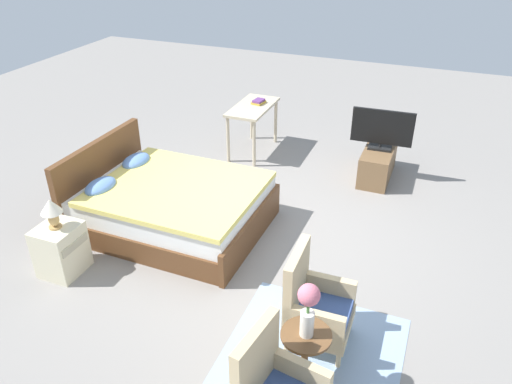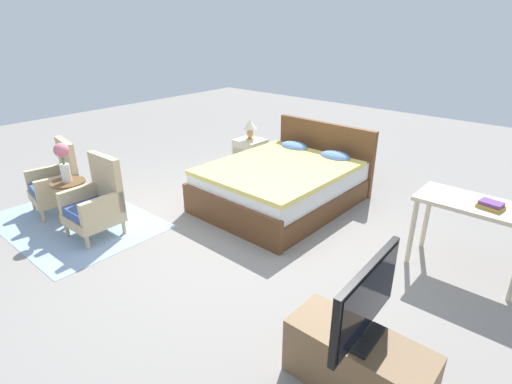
% 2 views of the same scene
% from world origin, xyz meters
% --- Properties ---
extents(ground_plane, '(16.00, 16.00, 0.00)m').
position_xyz_m(ground_plane, '(0.00, 0.00, 0.00)').
color(ground_plane, gray).
extents(floor_rug, '(2.10, 1.50, 0.01)m').
position_xyz_m(floor_rug, '(-1.87, -1.00, 0.00)').
color(floor_rug, '#8EA8C6').
rests_on(floor_rug, ground_plane).
extents(bed, '(1.65, 2.12, 0.96)m').
position_xyz_m(bed, '(-0.24, 1.16, 0.30)').
color(bed, brown).
rests_on(bed, ground_plane).
extents(armchair_by_window_left, '(0.62, 0.62, 0.92)m').
position_xyz_m(armchair_by_window_left, '(-2.36, -0.94, 0.38)').
color(armchair_by_window_left, '#CCB284').
rests_on(armchair_by_window_left, floor_rug).
extents(armchair_by_window_right, '(0.55, 0.55, 0.92)m').
position_xyz_m(armchair_by_window_right, '(-1.38, -0.94, 0.38)').
color(armchair_by_window_right, '#CCB284').
rests_on(armchair_by_window_right, floor_rug).
extents(side_table, '(0.40, 0.40, 0.55)m').
position_xyz_m(side_table, '(-1.87, -1.01, 0.35)').
color(side_table, brown).
rests_on(side_table, ground_plane).
extents(flower_vase, '(0.17, 0.17, 0.48)m').
position_xyz_m(flower_vase, '(-1.87, -1.01, 0.85)').
color(flower_vase, silver).
rests_on(flower_vase, side_table).
extents(nightstand, '(0.44, 0.41, 0.55)m').
position_xyz_m(nightstand, '(-1.42, 1.78, 0.28)').
color(nightstand, beige).
rests_on(nightstand, ground_plane).
extents(table_lamp, '(0.22, 0.22, 0.33)m').
position_xyz_m(table_lamp, '(-1.42, 1.78, 0.77)').
color(table_lamp, tan).
rests_on(table_lamp, nightstand).
extents(tv_stand, '(0.96, 0.40, 0.44)m').
position_xyz_m(tv_stand, '(1.96, -0.94, 0.22)').
color(tv_stand, brown).
rests_on(tv_stand, ground_plane).
extents(tv_flatscreen, '(0.21, 0.84, 0.57)m').
position_xyz_m(tv_flatscreen, '(1.96, -0.94, 0.74)').
color(tv_flatscreen, black).
rests_on(tv_flatscreen, tv_stand).
extents(vanity_desk, '(1.04, 0.52, 0.76)m').
position_xyz_m(vanity_desk, '(2.10, 1.03, 0.65)').
color(vanity_desk, beige).
rests_on(vanity_desk, ground_plane).
extents(book_stack, '(0.23, 0.19, 0.06)m').
position_xyz_m(book_stack, '(2.22, 0.99, 0.79)').
color(book_stack, '#B79333').
rests_on(book_stack, vanity_desk).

